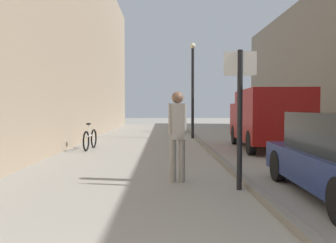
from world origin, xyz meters
TOP-DOWN VIEW (x-y plane):
  - ground_plane at (0.00, 12.00)m, footprint 80.00×80.00m
  - building_facade_left at (-4.75, 12.00)m, footprint 2.31×40.00m
  - kerb_strip at (1.58, 12.00)m, footprint 0.16×40.00m
  - pedestrian_main_foreground at (0.22, 6.08)m, footprint 0.37×0.24m
  - pedestrian_mid_block at (0.52, 21.44)m, footprint 0.35×0.25m
  - delivery_van at (3.78, 11.84)m, footprint 2.27×5.06m
  - street_sign_post at (1.35, 5.37)m, footprint 0.60×0.11m
  - lamp_post at (1.42, 16.59)m, footprint 0.28×0.28m
  - bicycle_leaning at (-2.75, 11.84)m, footprint 0.17×1.77m

SIDE VIEW (x-z plane):
  - ground_plane at x=0.00m, z-range 0.00..0.00m
  - kerb_strip at x=1.58m, z-range 0.00..0.12m
  - bicycle_leaning at x=-2.75m, z-range -0.11..0.87m
  - pedestrian_mid_block at x=0.52m, z-range 0.14..1.93m
  - pedestrian_main_foreground at x=0.22m, z-range 0.14..2.01m
  - delivery_van at x=3.78m, z-range 0.09..2.26m
  - street_sign_post at x=1.35m, z-range 0.25..2.85m
  - lamp_post at x=1.42m, z-range 0.34..5.10m
  - building_facade_left at x=-4.75m, z-range 0.00..9.77m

